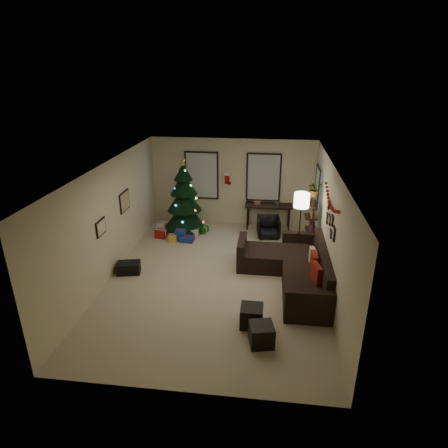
{
  "coord_description": "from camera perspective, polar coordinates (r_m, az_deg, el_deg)",
  "views": [
    {
      "loc": [
        1.16,
        -7.91,
        4.68
      ],
      "look_at": [
        0.1,
        0.6,
        1.15
      ],
      "focal_mm": 30.86,
      "sensor_mm": 36.0,
      "label": 1
    }
  ],
  "objects": [
    {
      "name": "floor",
      "position": [
        9.26,
        -1.08,
        -7.98
      ],
      "size": [
        7.0,
        7.0,
        0.0
      ],
      "primitive_type": "plane",
      "color": "#BCAE8E",
      "rests_on": "ground"
    },
    {
      "name": "ceiling",
      "position": [
        8.23,
        -1.22,
        8.46
      ],
      "size": [
        7.0,
        7.0,
        0.0
      ],
      "primitive_type": "plane",
      "rotation": [
        3.14,
        0.0,
        0.0
      ],
      "color": "white",
      "rests_on": "floor"
    },
    {
      "name": "wall_back",
      "position": [
        11.94,
        1.25,
        6.17
      ],
      "size": [
        5.0,
        0.0,
        5.0
      ],
      "primitive_type": "plane",
      "rotation": [
        1.57,
        0.0,
        0.0
      ],
      "color": "beige",
      "rests_on": "floor"
    },
    {
      "name": "wall_front",
      "position": [
        5.64,
        -6.36,
        -13.92
      ],
      "size": [
        5.0,
        0.0,
        5.0
      ],
      "primitive_type": "plane",
      "rotation": [
        -1.57,
        0.0,
        0.0
      ],
      "color": "beige",
      "rests_on": "floor"
    },
    {
      "name": "wall_left",
      "position": [
        9.33,
        -16.53,
        0.5
      ],
      "size": [
        0.0,
        7.0,
        7.0
      ],
      "primitive_type": "plane",
      "rotation": [
        1.57,
        0.0,
        1.57
      ],
      "color": "beige",
      "rests_on": "floor"
    },
    {
      "name": "wall_right",
      "position": [
        8.68,
        15.41,
        -1.02
      ],
      "size": [
        0.0,
        7.0,
        7.0
      ],
      "primitive_type": "plane",
      "rotation": [
        1.57,
        0.0,
        -1.57
      ],
      "color": "beige",
      "rests_on": "floor"
    },
    {
      "name": "window_back_left",
      "position": [
        11.99,
        -3.31,
        7.2
      ],
      "size": [
        1.05,
        0.06,
        1.5
      ],
      "color": "#728CB2",
      "rests_on": "wall_back"
    },
    {
      "name": "window_back_right",
      "position": [
        11.8,
        5.87,
        6.88
      ],
      "size": [
        1.05,
        0.06,
        1.5
      ],
      "color": "#728CB2",
      "rests_on": "wall_back"
    },
    {
      "name": "window_right_wall",
      "position": [
        11.01,
        13.68,
        4.94
      ],
      "size": [
        0.06,
        0.9,
        1.3
      ],
      "color": "#728CB2",
      "rests_on": "wall_right"
    },
    {
      "name": "christmas_tree",
      "position": [
        11.51,
        -5.91,
        3.35
      ],
      "size": [
        1.24,
        1.24,
        2.3
      ],
      "rotation": [
        0.0,
        0.0,
        -0.16
      ],
      "color": "black",
      "rests_on": "floor"
    },
    {
      "name": "presents",
      "position": [
        11.5,
        -6.16,
        -1.14
      ],
      "size": [
        1.5,
        1.11,
        0.3
      ],
      "rotation": [
        0.0,
        0.0,
        0.13
      ],
      "color": "silver",
      "rests_on": "floor"
    },
    {
      "name": "sofa",
      "position": [
        9.16,
        10.37,
        -6.58
      ],
      "size": [
        2.08,
        3.0,
        0.92
      ],
      "color": "black",
      "rests_on": "floor"
    },
    {
      "name": "pillow_red_a",
      "position": [
        8.36,
        13.51,
        -7.2
      ],
      "size": [
        0.22,
        0.44,
        0.43
      ],
      "primitive_type": "cube",
      "rotation": [
        0.0,
        0.0,
        0.25
      ],
      "color": "maroon",
      "rests_on": "sofa"
    },
    {
      "name": "pillow_red_b",
      "position": [
        8.82,
        13.18,
        -5.51
      ],
      "size": [
        0.13,
        0.42,
        0.41
      ],
      "primitive_type": "cube",
      "rotation": [
        0.0,
        0.0,
        0.05
      ],
      "color": "maroon",
      "rests_on": "sofa"
    },
    {
      "name": "pillow_cream",
      "position": [
        9.05,
        13.04,
        -4.83
      ],
      "size": [
        0.16,
        0.39,
        0.38
      ],
      "primitive_type": "cube",
      "rotation": [
        0.0,
        0.0,
        0.14
      ],
      "color": "#BBAF97",
      "rests_on": "sofa"
    },
    {
      "name": "ottoman_near",
      "position": [
        7.66,
        4.11,
        -13.44
      ],
      "size": [
        0.43,
        0.43,
        0.41
      ],
      "primitive_type": "cube",
      "rotation": [
        0.0,
        0.0,
        -0.0
      ],
      "color": "black",
      "rests_on": "floor"
    },
    {
      "name": "ottoman_far",
      "position": [
        7.24,
        5.56,
        -15.97
      ],
      "size": [
        0.51,
        0.51,
        0.4
      ],
      "primitive_type": "cube",
      "rotation": [
        0.0,
        0.0,
        0.22
      ],
      "color": "black",
      "rests_on": "floor"
    },
    {
      "name": "desk",
      "position": [
        11.82,
        6.62,
        2.44
      ],
      "size": [
        1.43,
        0.51,
        0.77
      ],
      "color": "black",
      "rests_on": "floor"
    },
    {
      "name": "desk_chair",
      "position": [
        11.35,
        6.61,
        -0.44
      ],
      "size": [
        0.65,
        0.61,
        0.61
      ],
      "primitive_type": "imported",
      "rotation": [
        0.0,
        0.0,
        0.1
      ],
      "color": "black",
      "rests_on": "floor"
    },
    {
      "name": "bookshelf",
      "position": [
        10.31,
        12.91,
        -0.27
      ],
      "size": [
        0.3,
        0.49,
        1.66
      ],
      "color": "black",
      "rests_on": "floor"
    },
    {
      "name": "potted_plant",
      "position": [
        10.09,
        13.35,
        5.44
      ],
      "size": [
        0.65,
        0.62,
        0.55
      ],
      "primitive_type": "imported",
      "rotation": [
        0.0,
        0.0,
        0.53
      ],
      "color": "#4C4C4C",
      "rests_on": "bookshelf"
    },
    {
      "name": "floor_lamp",
      "position": [
        9.7,
        11.39,
        2.82
      ],
      "size": [
        0.38,
        0.38,
        1.8
      ],
      "rotation": [
        0.0,
        0.0,
        0.3
      ],
      "color": "black",
      "rests_on": "floor"
    },
    {
      "name": "art_map",
      "position": [
        10.07,
        -14.52,
        3.29
      ],
      "size": [
        0.04,
        0.6,
        0.5
      ],
      "color": "black",
      "rests_on": "wall_left"
    },
    {
      "name": "art_abstract",
      "position": [
        8.85,
        -17.77,
        -0.48
      ],
      "size": [
        0.04,
        0.45,
        0.35
      ],
      "color": "black",
      "rests_on": "wall_left"
    },
    {
      "name": "gallery",
      "position": [
        8.53,
        15.49,
        0.16
      ],
      "size": [
        0.03,
        1.25,
        0.54
      ],
      "color": "black",
      "rests_on": "wall_right"
    },
    {
      "name": "garland",
      "position": [
        8.4,
        15.59,
        3.36
      ],
      "size": [
        0.08,
        1.9,
        0.3
      ],
      "primitive_type": null,
      "color": "#A5140C",
      "rests_on": "wall_right"
    },
    {
      "name": "stocking_left",
      "position": [
        11.79,
        0.51,
        6.77
      ],
      "size": [
        0.2,
        0.05,
        0.36
      ],
      "color": "#990F0C",
      "rests_on": "wall_back"
    },
    {
      "name": "stocking_right",
      "position": [
        11.99,
        2.21,
        6.71
      ],
      "size": [
        0.2,
        0.05,
        0.36
      ],
      "color": "#990F0C",
      "rests_on": "wall_back"
    },
    {
      "name": "storage_bin",
      "position": [
        9.69,
        -13.94,
        -6.31
      ],
      "size": [
        0.61,
        0.47,
        0.27
      ],
      "primitive_type": "cube",
      "rotation": [
        0.0,
        0.0,
        0.22
      ],
      "color": "black",
      "rests_on": "floor"
    }
  ]
}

